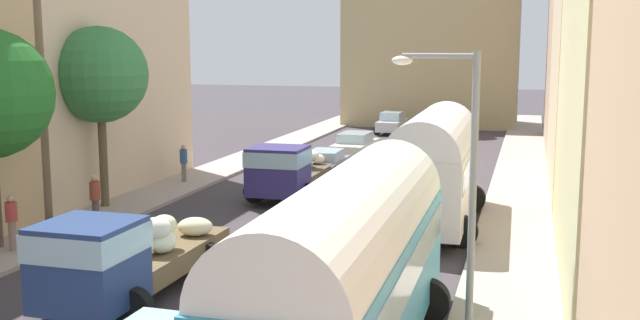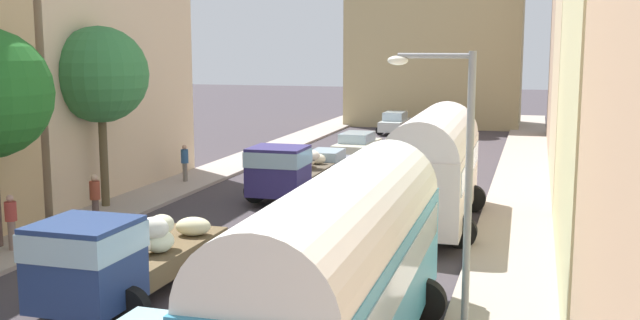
{
  "view_description": "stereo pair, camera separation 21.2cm",
  "coord_description": "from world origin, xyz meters",
  "px_view_note": "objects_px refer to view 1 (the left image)",
  "views": [
    {
      "loc": [
        7.6,
        -5.72,
        6.22
      ],
      "look_at": [
        0.0,
        21.11,
        1.92
      ],
      "focal_mm": 41.93,
      "sensor_mm": 36.0,
      "label": 1
    },
    {
      "loc": [
        7.8,
        -5.67,
        6.22
      ],
      "look_at": [
        0.0,
        21.11,
        1.92
      ],
      "focal_mm": 41.93,
      "sensor_mm": 36.0,
      "label": 2
    }
  ],
  "objects_px": {
    "pedestrian_0": "(184,162)",
    "streetlamp_near": "(461,167)",
    "car_0": "(326,165)",
    "car_1": "(355,145)",
    "parked_bus_0": "(349,263)",
    "pedestrian_1": "(95,197)",
    "car_2": "(392,123)",
    "cargo_truck_0": "(121,255)",
    "cargo_truck_1": "(290,169)",
    "car_4": "(273,271)",
    "car_6": "(407,157)",
    "car_5": "(381,189)",
    "pedestrian_2": "(12,221)",
    "parked_bus_1": "(435,162)"
  },
  "relations": [
    {
      "from": "car_6",
      "to": "pedestrian_2",
      "type": "height_order",
      "value": "pedestrian_2"
    },
    {
      "from": "cargo_truck_1",
      "to": "streetlamp_near",
      "type": "height_order",
      "value": "streetlamp_near"
    },
    {
      "from": "cargo_truck_0",
      "to": "cargo_truck_1",
      "type": "height_order",
      "value": "cargo_truck_0"
    },
    {
      "from": "car_0",
      "to": "car_2",
      "type": "distance_m",
      "value": 19.32
    },
    {
      "from": "car_1",
      "to": "pedestrian_1",
      "type": "bearing_deg",
      "value": -105.87
    },
    {
      "from": "car_1",
      "to": "car_4",
      "type": "relative_size",
      "value": 0.98
    },
    {
      "from": "car_5",
      "to": "streetlamp_near",
      "type": "height_order",
      "value": "streetlamp_near"
    },
    {
      "from": "pedestrian_1",
      "to": "car_0",
      "type": "bearing_deg",
      "value": 63.99
    },
    {
      "from": "parked_bus_0",
      "to": "pedestrian_1",
      "type": "relative_size",
      "value": 5.35
    },
    {
      "from": "cargo_truck_1",
      "to": "car_5",
      "type": "relative_size",
      "value": 1.82
    },
    {
      "from": "cargo_truck_1",
      "to": "pedestrian_0",
      "type": "height_order",
      "value": "cargo_truck_1"
    },
    {
      "from": "car_2",
      "to": "pedestrian_0",
      "type": "bearing_deg",
      "value": -103.99
    },
    {
      "from": "streetlamp_near",
      "to": "cargo_truck_1",
      "type": "bearing_deg",
      "value": 121.78
    },
    {
      "from": "car_2",
      "to": "parked_bus_1",
      "type": "bearing_deg",
      "value": -76.64
    },
    {
      "from": "cargo_truck_0",
      "to": "car_5",
      "type": "distance_m",
      "value": 12.96
    },
    {
      "from": "pedestrian_1",
      "to": "pedestrian_0",
      "type": "bearing_deg",
      "value": 94.36
    },
    {
      "from": "car_4",
      "to": "pedestrian_0",
      "type": "relative_size",
      "value": 2.49
    },
    {
      "from": "streetlamp_near",
      "to": "car_4",
      "type": "bearing_deg",
      "value": 168.4
    },
    {
      "from": "car_2",
      "to": "car_5",
      "type": "xyz_separation_m",
      "value": [
        4.04,
        -24.52,
        -0.02
      ]
    },
    {
      "from": "parked_bus_1",
      "to": "car_5",
      "type": "height_order",
      "value": "parked_bus_1"
    },
    {
      "from": "car_1",
      "to": "pedestrian_1",
      "type": "xyz_separation_m",
      "value": [
        -5.05,
        -17.75,
        0.31
      ]
    },
    {
      "from": "car_5",
      "to": "pedestrian_0",
      "type": "relative_size",
      "value": 2.15
    },
    {
      "from": "car_4",
      "to": "car_5",
      "type": "height_order",
      "value": "car_4"
    },
    {
      "from": "car_6",
      "to": "pedestrian_0",
      "type": "bearing_deg",
      "value": -145.71
    },
    {
      "from": "car_0",
      "to": "car_4",
      "type": "bearing_deg",
      "value": -79.05
    },
    {
      "from": "pedestrian_0",
      "to": "car_2",
      "type": "bearing_deg",
      "value": 76.01
    },
    {
      "from": "pedestrian_1",
      "to": "car_6",
      "type": "bearing_deg",
      "value": 59.29
    },
    {
      "from": "car_2",
      "to": "pedestrian_0",
      "type": "relative_size",
      "value": 2.35
    },
    {
      "from": "parked_bus_0",
      "to": "car_1",
      "type": "xyz_separation_m",
      "value": [
        -6.1,
        26.66,
        -1.43
      ]
    },
    {
      "from": "parked_bus_0",
      "to": "car_2",
      "type": "distance_m",
      "value": 39.53
    },
    {
      "from": "car_0",
      "to": "car_4",
      "type": "relative_size",
      "value": 0.84
    },
    {
      "from": "parked_bus_1",
      "to": "car_6",
      "type": "xyz_separation_m",
      "value": [
        -2.71,
        10.93,
        -1.49
      ]
    },
    {
      "from": "cargo_truck_1",
      "to": "car_6",
      "type": "height_order",
      "value": "cargo_truck_1"
    },
    {
      "from": "car_5",
      "to": "pedestrian_2",
      "type": "xyz_separation_m",
      "value": [
        -9.35,
        -9.33,
        0.29
      ]
    },
    {
      "from": "parked_bus_1",
      "to": "car_2",
      "type": "relative_size",
      "value": 2.01
    },
    {
      "from": "pedestrian_0",
      "to": "streetlamp_near",
      "type": "bearing_deg",
      "value": -47.03
    },
    {
      "from": "car_1",
      "to": "car_6",
      "type": "xyz_separation_m",
      "value": [
        3.45,
        -3.45,
        -0.0
      ]
    },
    {
      "from": "pedestrian_0",
      "to": "streetlamp_near",
      "type": "xyz_separation_m",
      "value": [
        13.56,
        -14.56,
        2.65
      ]
    },
    {
      "from": "car_0",
      "to": "car_1",
      "type": "relative_size",
      "value": 0.85
    },
    {
      "from": "cargo_truck_0",
      "to": "parked_bus_1",
      "type": "bearing_deg",
      "value": 58.67
    },
    {
      "from": "streetlamp_near",
      "to": "car_5",
      "type": "bearing_deg",
      "value": 108.53
    },
    {
      "from": "car_1",
      "to": "car_4",
      "type": "height_order",
      "value": "car_4"
    },
    {
      "from": "cargo_truck_1",
      "to": "car_0",
      "type": "height_order",
      "value": "cargo_truck_1"
    },
    {
      "from": "car_5",
      "to": "pedestrian_2",
      "type": "bearing_deg",
      "value": -135.06
    },
    {
      "from": "car_0",
      "to": "car_5",
      "type": "relative_size",
      "value": 0.97
    },
    {
      "from": "pedestrian_1",
      "to": "pedestrian_2",
      "type": "relative_size",
      "value": 1.0
    },
    {
      "from": "pedestrian_0",
      "to": "pedestrian_2",
      "type": "bearing_deg",
      "value": -89.14
    },
    {
      "from": "car_0",
      "to": "pedestrian_0",
      "type": "relative_size",
      "value": 2.08
    },
    {
      "from": "car_5",
      "to": "car_2",
      "type": "bearing_deg",
      "value": 99.36
    },
    {
      "from": "car_1",
      "to": "car_5",
      "type": "distance_m",
      "value": 12.77
    }
  ]
}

